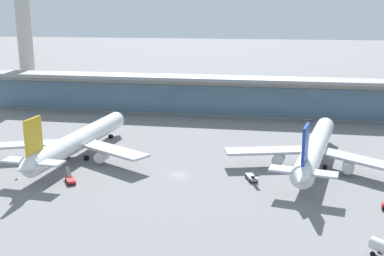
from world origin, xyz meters
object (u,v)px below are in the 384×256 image
object	(u,v)px
control_tower	(22,2)
safety_cone_alpha	(16,178)
service_truck_under_wing_grey	(252,177)
airliner_centre_stand	(315,148)
airliner_left_stand	(78,140)
service_truck_at_far_stand_red	(70,179)

from	to	relation	value
control_tower	safety_cone_alpha	distance (m)	114.19
service_truck_under_wing_grey	safety_cone_alpha	bearing A→B (deg)	-170.09
service_truck_under_wing_grey	airliner_centre_stand	bearing A→B (deg)	40.91
airliner_left_stand	safety_cone_alpha	xyz separation A→B (m)	(-7.86, -19.52, -4.71)
service_truck_under_wing_grey	safety_cone_alpha	distance (m)	57.18
airliner_left_stand	control_tower	xyz separation A→B (m)	(-55.96, 74.65, 38.41)
airliner_centre_stand	control_tower	world-z (taller)	control_tower
airliner_centre_stand	control_tower	xyz separation A→B (m)	(-119.95, 70.87, 38.41)
airliner_centre_stand	service_truck_at_far_stand_red	world-z (taller)	airliner_centre_stand
airliner_left_stand	safety_cone_alpha	distance (m)	21.56
service_truck_under_wing_grey	control_tower	distance (m)	140.83
service_truck_at_far_stand_red	safety_cone_alpha	xyz separation A→B (m)	(-13.69, -0.66, -0.49)
airliner_centre_stand	service_truck_at_far_stand_red	bearing A→B (deg)	-158.74
control_tower	airliner_left_stand	bearing A→B (deg)	-53.14
service_truck_under_wing_grey	control_tower	bearing A→B (deg)	141.08
service_truck_at_far_stand_red	control_tower	size ratio (longest dim) A/B	0.08
airliner_left_stand	service_truck_at_far_stand_red	distance (m)	20.19
service_truck_at_far_stand_red	safety_cone_alpha	size ratio (longest dim) A/B	9.17
airliner_left_stand	service_truck_at_far_stand_red	world-z (taller)	airliner_left_stand
airliner_centre_stand	service_truck_under_wing_grey	world-z (taller)	airliner_centre_stand
control_tower	safety_cone_alpha	bearing A→B (deg)	-62.94
service_truck_at_far_stand_red	service_truck_under_wing_grey	bearing A→B (deg)	12.15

